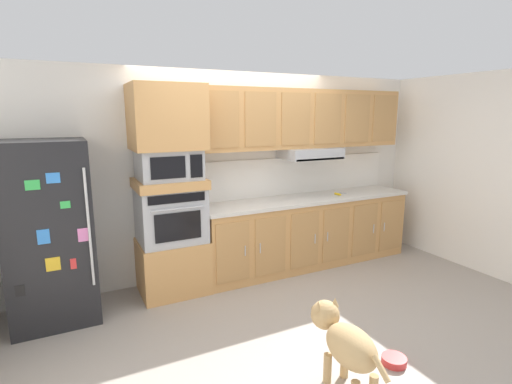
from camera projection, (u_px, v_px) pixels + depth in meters
name	position (u px, v px, depth m)	size (l,w,h in m)	color
ground_plane	(275.00, 301.00, 4.19)	(9.60, 9.60, 0.00)	#9E9389
back_kitchen_wall	(233.00, 173.00, 4.92)	(6.20, 0.12, 2.50)	silver
side_panel_right	(458.00, 170.00, 5.17)	(0.12, 7.10, 2.50)	white
refrigerator	(50.00, 232.00, 3.69)	(0.76, 0.73, 1.76)	black
oven_base_cabinet	(173.00, 266.00, 4.39)	(0.74, 0.62, 0.60)	tan
built_in_oven	(171.00, 215.00, 4.27)	(0.70, 0.62, 0.60)	#A8AAAF
appliance_mid_shelf	(169.00, 183.00, 4.20)	(0.74, 0.62, 0.10)	tan
microwave	(169.00, 164.00, 4.16)	(0.64, 0.54, 0.32)	#A8AAAF
appliance_upper_cabinet	(166.00, 117.00, 4.06)	(0.74, 0.62, 0.68)	tan
lower_cabinet_run	(307.00, 232.00, 5.16)	(2.90, 0.63, 0.88)	tan
countertop_slab	(308.00, 199.00, 5.07)	(2.94, 0.64, 0.04)	beige
backsplash_panel	(297.00, 175.00, 5.27)	(2.94, 0.02, 0.50)	white
upper_cabinet_with_hood	(305.00, 121.00, 4.98)	(2.90, 0.48, 0.88)	tan
screwdriver	(338.00, 194.00, 5.21)	(0.15, 0.13, 0.03)	yellow
dog	(344.00, 341.00, 2.81)	(0.31, 0.90, 0.59)	tan
dog_food_bowl	(394.00, 360.00, 3.13)	(0.20, 0.20, 0.06)	red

